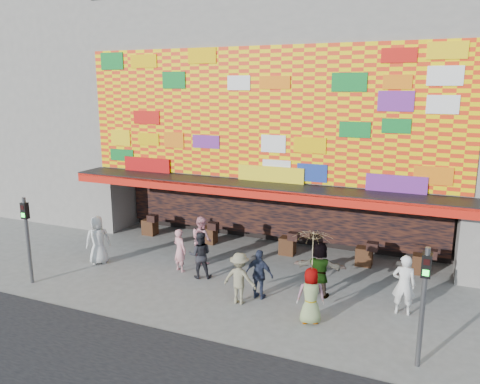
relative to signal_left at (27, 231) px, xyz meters
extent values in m
plane|color=slate|center=(6.20, 1.50, -1.86)|extent=(90.00, 90.00, 0.00)
cube|color=gray|center=(6.20, 9.50, 4.64)|extent=(15.00, 8.00, 7.00)
cube|color=black|center=(6.20, 10.50, -0.36)|extent=(15.00, 6.00, 3.00)
cube|color=gray|center=(-1.10, 6.50, -0.36)|extent=(0.40, 2.00, 3.00)
cube|color=gray|center=(13.50, 6.50, -0.36)|extent=(0.40, 2.00, 3.00)
cube|color=black|center=(6.20, 4.90, 1.14)|extent=(15.20, 1.60, 0.12)
cube|color=red|center=(6.20, 4.12, 0.99)|extent=(15.20, 0.04, 0.35)
cube|color=#FFD600|center=(6.20, 5.46, 3.69)|extent=(14.80, 0.08, 4.90)
cube|color=black|center=(6.20, 7.35, -0.31)|extent=(14.00, 0.25, 2.50)
cube|color=gray|center=(-6.80, 9.50, 4.14)|extent=(11.00, 8.00, 12.00)
cylinder|color=#59595B|center=(0.00, 0.00, -0.36)|extent=(0.12, 0.12, 3.00)
cube|color=black|center=(0.00, 0.00, 0.69)|extent=(0.22, 0.18, 0.55)
cube|color=black|center=(0.00, -0.09, 0.82)|extent=(0.14, 0.02, 0.14)
cube|color=#19E533|center=(0.00, -0.09, 0.56)|extent=(0.14, 0.02, 0.14)
cylinder|color=#59595B|center=(12.40, 0.00, -0.36)|extent=(0.12, 0.12, 3.00)
cube|color=black|center=(12.40, 0.00, 0.69)|extent=(0.22, 0.18, 0.55)
cube|color=black|center=(12.40, -0.09, 0.82)|extent=(0.14, 0.02, 0.14)
cube|color=#19E533|center=(12.40, -0.09, 0.56)|extent=(0.14, 0.02, 0.14)
imported|color=silver|center=(0.93, 2.35, -0.93)|extent=(1.07, 1.04, 1.85)
imported|color=pink|center=(4.14, 2.92, -1.07)|extent=(0.67, 0.56, 1.58)
imported|color=#222227|center=(5.09, 2.68, -1.03)|extent=(0.99, 0.89, 1.66)
imported|color=gray|center=(7.14, 1.39, -1.05)|extent=(1.05, 0.61, 1.63)
imported|color=#2B334C|center=(7.59, 1.94, -1.06)|extent=(0.98, 0.50, 1.61)
imported|color=gray|center=(9.27, 2.83, -0.95)|extent=(1.74, 0.77, 1.82)
imported|color=gray|center=(9.48, 1.05, -1.04)|extent=(0.93, 0.77, 1.63)
imported|color=silver|center=(11.83, 2.64, -0.95)|extent=(0.69, 0.48, 1.82)
imported|color=pink|center=(4.45, 4.03, -0.96)|extent=(1.10, 1.05, 1.80)
imported|color=#D2BC84|center=(9.48, 1.05, 0.35)|extent=(1.11, 1.13, 1.02)
cylinder|color=#4C3326|center=(9.48, 1.05, -0.61)|extent=(0.02, 0.02, 1.00)
camera|label=1|loc=(12.44, -10.92, 4.71)|focal=35.00mm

